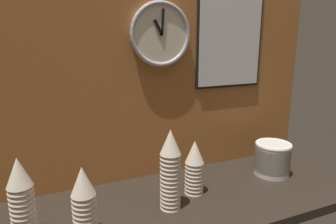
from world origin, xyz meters
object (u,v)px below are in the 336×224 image
(cup_stack_center_right, at_px, (194,167))
(bowl_stack_far_right, at_px, (272,158))
(cup_stack_left, at_px, (84,203))
(cup_stack_center, at_px, (170,170))
(cup_stack_far_left, at_px, (22,199))
(menu_board, at_px, (230,37))
(wall_clock, at_px, (161,34))

(cup_stack_center_right, relative_size, bowl_stack_far_right, 1.38)
(cup_stack_left, xyz_separation_m, cup_stack_center_right, (0.47, 0.12, -0.01))
(cup_stack_center, height_order, cup_stack_far_left, cup_stack_center)
(cup_stack_far_left, bearing_deg, cup_stack_center, -2.22)
(cup_stack_left, height_order, menu_board, menu_board)
(cup_stack_far_left, xyz_separation_m, menu_board, (0.95, 0.27, 0.50))
(bowl_stack_far_right, relative_size, menu_board, 0.35)
(cup_stack_far_left, bearing_deg, bowl_stack_far_right, 2.96)
(cup_stack_center, bearing_deg, menu_board, 33.08)
(cup_stack_center_right, height_order, bowl_stack_far_right, cup_stack_center_right)
(wall_clock, bearing_deg, cup_stack_left, -140.96)
(cup_stack_far_left, xyz_separation_m, wall_clock, (0.59, 0.26, 0.51))
(cup_stack_left, height_order, cup_stack_far_left, cup_stack_far_left)
(cup_stack_left, bearing_deg, menu_board, 23.74)
(bowl_stack_far_right, xyz_separation_m, menu_board, (-0.13, 0.21, 0.56))
(wall_clock, bearing_deg, cup_stack_far_left, -156.25)
(bowl_stack_far_right, distance_m, menu_board, 0.61)
(cup_stack_left, relative_size, cup_stack_center, 0.79)
(cup_stack_center, height_order, cup_stack_center_right, cup_stack_center)
(cup_stack_center, relative_size, menu_board, 0.65)
(cup_stack_center, bearing_deg, wall_clock, 74.22)
(cup_stack_center, bearing_deg, cup_stack_far_left, 177.78)
(wall_clock, height_order, menu_board, menu_board)
(bowl_stack_far_right, relative_size, wall_clock, 0.61)
(cup_stack_center_right, bearing_deg, cup_stack_left, -165.96)
(cup_stack_left, distance_m, bowl_stack_far_right, 0.90)
(cup_stack_far_left, distance_m, wall_clock, 0.82)
(cup_stack_center, distance_m, bowl_stack_far_right, 0.58)
(cup_stack_center, bearing_deg, cup_stack_center_right, 25.48)
(cup_stack_left, distance_m, cup_stack_center_right, 0.48)
(cup_stack_left, height_order, cup_stack_center_right, cup_stack_left)
(cup_stack_far_left, bearing_deg, cup_stack_center_right, 4.10)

